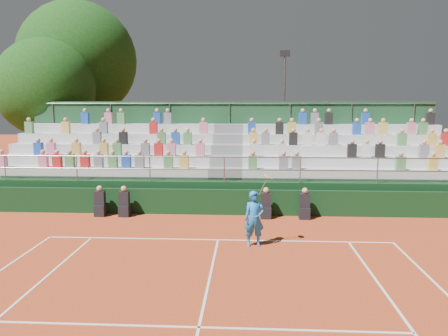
# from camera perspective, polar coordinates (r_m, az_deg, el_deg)

# --- Properties ---
(ground) EXTENTS (90.00, 90.00, 0.00)m
(ground) POSITION_cam_1_polar(r_m,az_deg,el_deg) (14.10, -0.78, -9.38)
(ground) COLOR #B6431E
(ground) RESTS_ON ground
(courtside_wall) EXTENTS (20.00, 0.15, 1.00)m
(courtside_wall) POSITION_cam_1_polar(r_m,az_deg,el_deg) (17.05, -0.05, -4.48)
(courtside_wall) COLOR black
(courtside_wall) RESTS_ON ground
(line_officials) EXTENTS (8.22, 0.40, 1.19)m
(line_officials) POSITION_cam_1_polar(r_m,az_deg,el_deg) (16.69, -3.45, -4.85)
(line_officials) COLOR black
(line_officials) RESTS_ON ground
(grandstand) EXTENTS (20.00, 5.20, 4.40)m
(grandstand) POSITION_cam_1_polar(r_m,az_deg,el_deg) (20.11, 0.46, -0.81)
(grandstand) COLOR black
(grandstand) RESTS_ON ground
(tennis_player) EXTENTS (0.87, 0.51, 2.22)m
(tennis_player) POSITION_cam_1_polar(r_m,az_deg,el_deg) (13.33, 3.99, -6.60)
(tennis_player) COLOR blue
(tennis_player) RESTS_ON ground
(tree_west) EXTENTS (5.45, 5.45, 7.88)m
(tree_west) POSITION_cam_1_polar(r_m,az_deg,el_deg) (26.67, -22.27, 9.63)
(tree_west) COLOR #3C2715
(tree_west) RESTS_ON ground
(tree_east) EXTENTS (7.30, 7.30, 10.63)m
(tree_east) POSITION_cam_1_polar(r_m,az_deg,el_deg) (29.75, -18.56, 13.16)
(tree_east) COLOR #3C2715
(tree_east) RESTS_ON ground
(floodlight_mast) EXTENTS (0.60, 0.25, 7.46)m
(floodlight_mast) POSITION_cam_1_polar(r_m,az_deg,el_deg) (27.28, 7.85, 8.56)
(floodlight_mast) COLOR gray
(floodlight_mast) RESTS_ON ground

